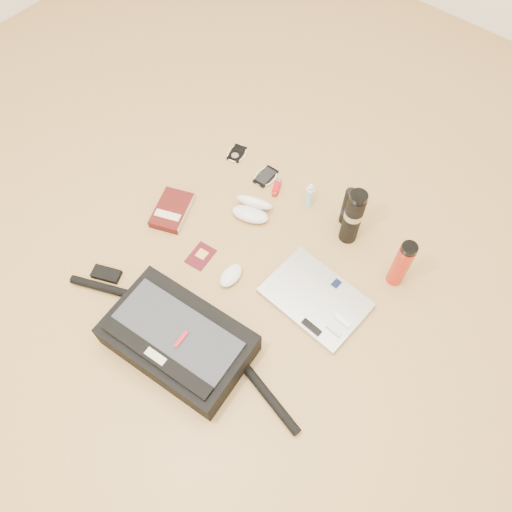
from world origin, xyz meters
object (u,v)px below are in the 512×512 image
(messenger_bag, at_px, (178,339))
(book, at_px, (172,210))
(thermos_red, at_px, (401,264))
(thermos_black, at_px, (353,217))
(laptop, at_px, (316,298))

(messenger_bag, bearing_deg, book, 131.33)
(messenger_bag, xyz_separation_m, book, (-0.42, 0.39, -0.05))
(book, height_order, thermos_red, thermos_red)
(messenger_bag, height_order, thermos_black, thermos_black)
(messenger_bag, bearing_deg, thermos_red, 52.55)
(thermos_black, bearing_deg, messenger_bag, -104.36)
(thermos_black, height_order, thermos_red, thermos_black)
(book, bearing_deg, thermos_black, 8.29)
(laptop, distance_m, book, 0.69)
(laptop, bearing_deg, thermos_red, 58.91)
(thermos_red, bearing_deg, book, -159.83)
(messenger_bag, height_order, thermos_red, thermos_red)
(laptop, distance_m, thermos_red, 0.33)
(book, xyz_separation_m, thermos_red, (0.86, 0.32, 0.10))
(laptop, relative_size, book, 1.67)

